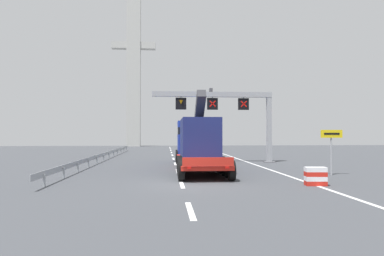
{
  "coord_description": "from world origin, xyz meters",
  "views": [
    {
      "loc": [
        -1.15,
        -16.91,
        2.51
      ],
      "look_at": [
        0.83,
        7.86,
        2.97
      ],
      "focal_mm": 31.15,
      "sensor_mm": 36.0,
      "label": 1
    }
  ],
  "objects_px": {
    "exit_sign_yellow": "(331,141)",
    "bridge_pylon_distant": "(134,63)",
    "crash_barrier_striped": "(316,176)",
    "overhead_lane_gantry": "(228,106)",
    "heavy_haul_truck_red": "(196,141)"
  },
  "relations": [
    {
      "from": "overhead_lane_gantry",
      "to": "crash_barrier_striped",
      "type": "bearing_deg",
      "value": -82.18
    },
    {
      "from": "exit_sign_yellow",
      "to": "bridge_pylon_distant",
      "type": "xyz_separation_m",
      "value": [
        -16.78,
        49.96,
        15.19
      ]
    },
    {
      "from": "heavy_haul_truck_red",
      "to": "bridge_pylon_distant",
      "type": "relative_size",
      "value": 0.42
    },
    {
      "from": "overhead_lane_gantry",
      "to": "heavy_haul_truck_red",
      "type": "height_order",
      "value": "overhead_lane_gantry"
    },
    {
      "from": "overhead_lane_gantry",
      "to": "heavy_haul_truck_red",
      "type": "xyz_separation_m",
      "value": [
        -3.2,
        -3.91,
        -3.03
      ]
    },
    {
      "from": "heavy_haul_truck_red",
      "to": "exit_sign_yellow",
      "type": "height_order",
      "value": "heavy_haul_truck_red"
    },
    {
      "from": "exit_sign_yellow",
      "to": "crash_barrier_striped",
      "type": "relative_size",
      "value": 2.65
    },
    {
      "from": "overhead_lane_gantry",
      "to": "bridge_pylon_distant",
      "type": "relative_size",
      "value": 0.32
    },
    {
      "from": "exit_sign_yellow",
      "to": "bridge_pylon_distant",
      "type": "bearing_deg",
      "value": 108.56
    },
    {
      "from": "overhead_lane_gantry",
      "to": "heavy_haul_truck_red",
      "type": "relative_size",
      "value": 0.77
    },
    {
      "from": "heavy_haul_truck_red",
      "to": "exit_sign_yellow",
      "type": "distance_m",
      "value": 9.58
    },
    {
      "from": "heavy_haul_truck_red",
      "to": "overhead_lane_gantry",
      "type": "bearing_deg",
      "value": 50.75
    },
    {
      "from": "overhead_lane_gantry",
      "to": "bridge_pylon_distant",
      "type": "bearing_deg",
      "value": 106.62
    },
    {
      "from": "bridge_pylon_distant",
      "to": "overhead_lane_gantry",
      "type": "bearing_deg",
      "value": -73.38
    },
    {
      "from": "exit_sign_yellow",
      "to": "bridge_pylon_distant",
      "type": "distance_m",
      "value": 54.84
    }
  ]
}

